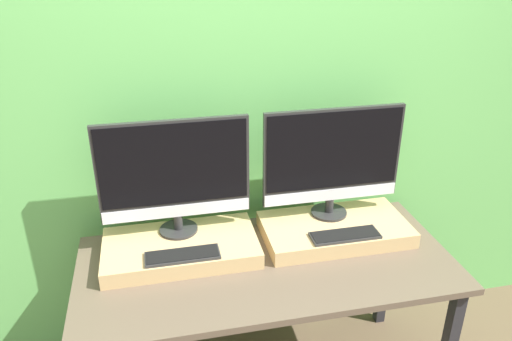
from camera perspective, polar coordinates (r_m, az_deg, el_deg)
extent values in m
cube|color=#66B75B|center=(2.32, -1.19, 7.48)|extent=(8.00, 0.04, 2.60)
cube|color=brown|center=(2.20, 1.24, -10.65)|extent=(1.61, 0.74, 0.03)
cube|color=#232328|center=(2.64, -17.01, -14.86)|extent=(0.05, 0.05, 0.70)
cube|color=#232328|center=(2.87, 14.52, -10.87)|extent=(0.05, 0.05, 0.70)
cube|color=tan|center=(2.23, -8.58, -8.74)|extent=(0.67, 0.37, 0.07)
cylinder|color=#282828|center=(2.28, -8.83, -6.66)|extent=(0.17, 0.17, 0.01)
cylinder|color=#282828|center=(2.26, -8.89, -5.82)|extent=(0.04, 0.04, 0.07)
cube|color=#282828|center=(2.14, -9.34, 0.08)|extent=(0.65, 0.02, 0.45)
cube|color=black|center=(2.12, -9.37, 0.65)|extent=(0.62, 0.00, 0.36)
cube|color=silver|center=(2.22, -8.97, -4.60)|extent=(0.64, 0.00, 0.06)
cube|color=#2D2D2D|center=(2.11, -8.39, -9.60)|extent=(0.31, 0.10, 0.01)
cube|color=black|center=(2.10, -8.40, -9.43)|extent=(0.30, 0.09, 0.00)
cube|color=tan|center=(2.36, 8.99, -6.65)|extent=(0.67, 0.37, 0.07)
cylinder|color=#282828|center=(2.41, 8.32, -4.74)|extent=(0.17, 0.17, 0.01)
cylinder|color=#282828|center=(2.39, 8.38, -3.93)|extent=(0.04, 0.04, 0.07)
cube|color=#282828|center=(2.28, 8.78, 1.71)|extent=(0.65, 0.02, 0.45)
cube|color=black|center=(2.26, 8.95, 2.27)|extent=(0.62, 0.00, 0.36)
cube|color=silver|center=(2.35, 8.59, -2.75)|extent=(0.64, 0.00, 0.06)
cube|color=#2D2D2D|center=(2.25, 10.14, -7.32)|extent=(0.31, 0.10, 0.01)
cube|color=black|center=(2.24, 10.16, -7.16)|extent=(0.30, 0.09, 0.00)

